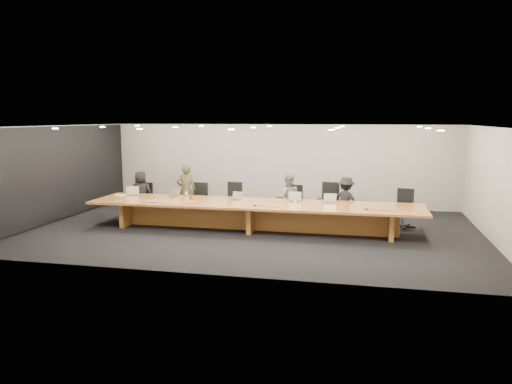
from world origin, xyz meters
TOP-DOWN VIEW (x-y plane):
  - ground at (0.00, 0.00)m, footprint 12.00×12.00m
  - back_wall at (0.00, 4.00)m, footprint 12.00×0.02m
  - left_wall_panel at (-5.94, 0.00)m, footprint 0.08×7.84m
  - conference_table at (0.00, 0.00)m, footprint 9.00×1.80m
  - chair_far_left at (-3.80, 1.26)m, footprint 0.57×0.57m
  - chair_left at (-1.99, 1.19)m, footprint 0.57×0.57m
  - chair_mid_left at (-0.96, 1.23)m, footprint 0.68×0.68m
  - chair_mid_right at (0.90, 1.24)m, footprint 0.61×0.61m
  - chair_right at (1.90, 1.31)m, footprint 0.73×0.73m
  - chair_far_right at (3.99, 1.23)m, footprint 0.69×0.69m
  - person_a at (-3.84, 1.14)m, footprint 0.74×0.53m
  - person_b at (-2.39, 1.25)m, footprint 0.67×0.52m
  - person_c at (0.76, 1.15)m, footprint 0.77×0.63m
  - person_d at (2.41, 1.20)m, footprint 1.01×0.77m
  - laptop_a at (-3.74, 0.36)m, footprint 0.44×0.38m
  - laptop_b at (-2.49, 0.40)m, footprint 0.34×0.28m
  - laptop_c at (-0.58, 0.30)m, footprint 0.36×0.30m
  - laptop_d at (1.04, 0.37)m, footprint 0.38×0.30m
  - laptop_e at (2.02, 0.35)m, footprint 0.35×0.26m
  - water_bottle at (-1.92, -0.00)m, footprint 0.08×0.08m
  - amber_mug at (-1.85, 0.21)m, footprint 0.09×0.09m
  - paper_cup_near at (1.12, 0.11)m, footprint 0.09×0.09m
  - paper_cup_far at (2.79, 0.19)m, footprint 0.08×0.08m
  - notepad at (-4.17, 0.42)m, footprint 0.33×0.30m
  - lime_gadget at (-4.17, 0.41)m, footprint 0.15×0.10m
  - av_box at (-3.77, -0.42)m, footprint 0.26×0.23m
  - mic_left at (-2.68, -0.62)m, footprint 0.14×0.14m
  - mic_center at (0.15, -0.47)m, footprint 0.16×0.16m
  - mic_right at (2.99, -0.37)m, footprint 0.15×0.15m

SIDE VIEW (x-z plane):
  - ground at x=0.00m, z-range 0.00..0.00m
  - chair_far_left at x=-3.80m, z-range 0.00..1.03m
  - conference_table at x=0.00m, z-range 0.15..0.90m
  - chair_far_right at x=3.99m, z-range 0.00..1.09m
  - chair_left at x=-1.99m, z-range 0.00..1.09m
  - chair_mid_right at x=0.90m, z-range 0.00..1.10m
  - chair_mid_left at x=-0.96m, z-range 0.00..1.13m
  - chair_right at x=1.90m, z-range 0.00..1.20m
  - person_d at x=2.41m, z-range 0.00..1.38m
  - person_a at x=-3.84m, z-range 0.00..1.41m
  - person_c at x=0.76m, z-range 0.00..1.44m
  - notepad at x=-4.17m, z-range 0.75..0.77m
  - mic_left at x=-2.68m, z-range 0.75..0.78m
  - av_box at x=-3.77m, z-range 0.75..0.78m
  - mic_right at x=2.99m, z-range 0.75..0.78m
  - mic_center at x=0.15m, z-range 0.75..0.78m
  - lime_gadget at x=-4.17m, z-range 0.77..0.79m
  - paper_cup_far at x=2.79m, z-range 0.75..0.84m
  - paper_cup_near at x=1.12m, z-range 0.75..0.84m
  - amber_mug at x=-1.85m, z-range 0.75..0.85m
  - person_b at x=-2.39m, z-range 0.00..1.64m
  - water_bottle at x=-1.92m, z-range 0.75..0.99m
  - laptop_b at x=-2.49m, z-range 0.75..0.99m
  - laptop_c at x=-0.58m, z-range 0.75..0.99m
  - laptop_e at x=2.02m, z-range 0.75..1.01m
  - laptop_d at x=1.04m, z-range 0.75..1.03m
  - laptop_a at x=-3.74m, z-range 0.75..1.04m
  - left_wall_panel at x=-5.94m, z-range 0.00..2.74m
  - back_wall at x=0.00m, z-range 0.00..2.80m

